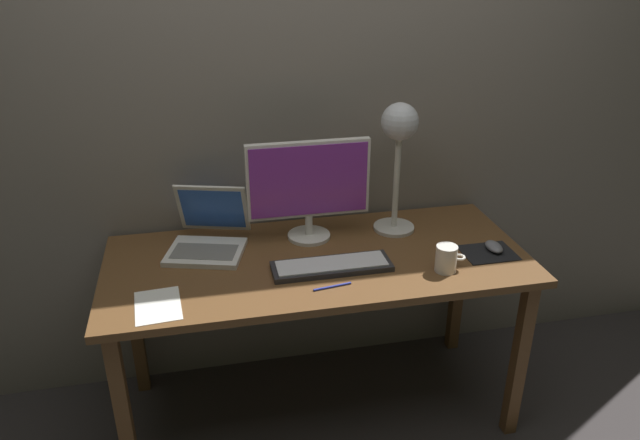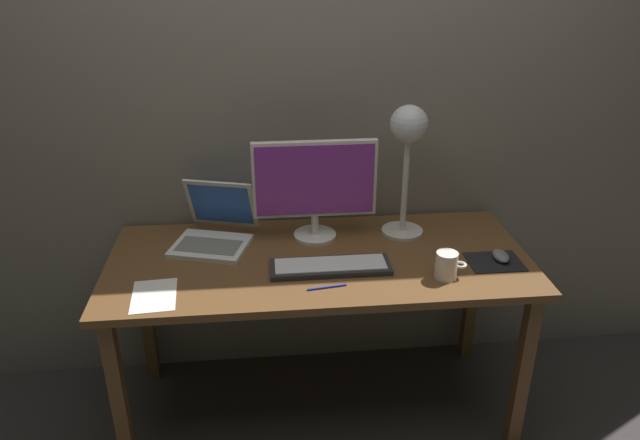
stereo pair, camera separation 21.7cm
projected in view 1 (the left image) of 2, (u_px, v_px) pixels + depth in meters
name	position (u px, v px, depth m)	size (l,w,h in m)	color
ground_plane	(318.00, 407.00, 2.61)	(4.80, 4.80, 0.00)	#383333
back_wall	(297.00, 87.00, 2.41)	(4.80, 0.06, 2.60)	gray
desk	(318.00, 275.00, 2.33)	(1.60, 0.70, 0.74)	brown
monitor	(307.00, 185.00, 2.35)	(0.49, 0.17, 0.41)	silver
keyboard_main	(332.00, 266.00, 2.21)	(0.44, 0.14, 0.03)	#28282B
laptop	(209.00, 231.00, 2.35)	(0.36, 0.38, 0.24)	silver
desk_lamp	(399.00, 138.00, 2.35)	(0.17, 0.17, 0.53)	beige
mousepad	(488.00, 253.00, 2.32)	(0.20, 0.16, 0.00)	black
mouse	(494.00, 247.00, 2.33)	(0.06, 0.10, 0.03)	slate
coffee_mug	(447.00, 259.00, 2.18)	(0.11, 0.08, 0.10)	white
paper_sheet_near_mouse	(158.00, 305.00, 1.99)	(0.15, 0.21, 0.00)	white
pen	(332.00, 287.00, 2.09)	(0.01, 0.01, 0.14)	#2633A5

